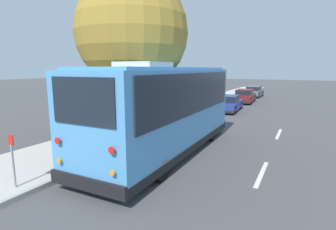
{
  "coord_description": "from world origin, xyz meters",
  "views": [
    {
      "loc": [
        -9.05,
        -4.99,
        3.39
      ],
      "look_at": [
        1.42,
        0.49,
        1.3
      ],
      "focal_mm": 28.0,
      "sensor_mm": 36.0,
      "label": 1
    }
  ],
  "objects": [
    {
      "name": "sidewalk_slab",
      "position": [
        0.0,
        3.34,
        0.07
      ],
      "size": [
        80.0,
        3.62,
        0.15
      ],
      "primitive_type": "cube",
      "color": "#B2AFA8",
      "rests_on": "ground"
    },
    {
      "name": "street_tree",
      "position": [
        2.25,
        2.86,
        5.54
      ],
      "size": [
        5.58,
        5.58,
        8.63
      ],
      "color": "brown",
      "rests_on": "sidewalk_slab"
    },
    {
      "name": "ground_plane",
      "position": [
        0.0,
        0.0,
        0.0
      ],
      "size": [
        160.0,
        160.0,
        0.0
      ],
      "primitive_type": "plane",
      "color": "#474749"
    },
    {
      "name": "sign_post_far",
      "position": [
        -3.08,
        1.93,
        0.71
      ],
      "size": [
        0.06,
        0.06,
        1.13
      ],
      "color": "gray",
      "rests_on": "sidewalk_slab"
    },
    {
      "name": "parked_sedan_blue",
      "position": [
        11.96,
        0.45,
        0.59
      ],
      "size": [
        4.56,
        1.91,
        1.27
      ],
      "rotation": [
        0.0,
        0.0,
        0.06
      ],
      "color": "navy",
      "rests_on": "ground"
    },
    {
      "name": "sign_post_near",
      "position": [
        -4.97,
        1.93,
        0.92
      ],
      "size": [
        0.06,
        0.22,
        1.49
      ],
      "color": "gray",
      "rests_on": "sidewalk_slab"
    },
    {
      "name": "parked_sedan_maroon",
      "position": [
        18.08,
        0.43,
        0.62
      ],
      "size": [
        4.59,
        1.97,
        1.33
      ],
      "rotation": [
        0.0,
        0.0,
        0.05
      ],
      "color": "maroon",
      "rests_on": "ground"
    },
    {
      "name": "lane_stripe_mid",
      "position": [
        -0.44,
        -3.95,
        0.0
      ],
      "size": [
        2.4,
        0.14,
        0.01
      ],
      "primitive_type": "cube",
      "color": "silver",
      "rests_on": "ground"
    },
    {
      "name": "curb_strip",
      "position": [
        0.0,
        1.46,
        0.07
      ],
      "size": [
        80.0,
        0.14,
        0.15
      ],
      "primitive_type": "cube",
      "color": "#9D9A94",
      "rests_on": "ground"
    },
    {
      "name": "lane_stripe_ahead",
      "position": [
        5.56,
        -3.95,
        0.0
      ],
      "size": [
        2.4,
        0.14,
        0.01
      ],
      "primitive_type": "cube",
      "color": "silver",
      "rests_on": "ground"
    },
    {
      "name": "shuttle_bus",
      "position": [
        0.07,
        -0.11,
        1.94
      ],
      "size": [
        9.08,
        2.87,
        3.61
      ],
      "rotation": [
        0.0,
        0.0,
        0.01
      ],
      "color": "#4C93D1",
      "rests_on": "ground"
    },
    {
      "name": "parked_sedan_gray",
      "position": [
        24.07,
        0.53,
        0.61
      ],
      "size": [
        4.21,
        1.84,
        1.31
      ],
      "rotation": [
        0.0,
        0.0,
        -0.02
      ],
      "color": "slate",
      "rests_on": "ground"
    }
  ]
}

